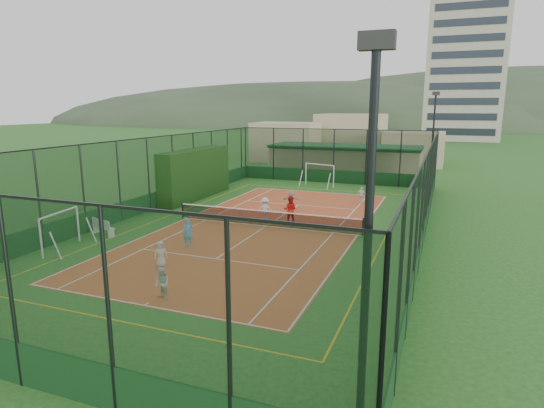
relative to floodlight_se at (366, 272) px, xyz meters
The scene contains 21 objects.
ground 19.15m from the floodlight_se, 117.39° to the left, with size 300.00×300.00×0.00m, color #1F5C20.
court_slab 19.14m from the floodlight_se, 117.39° to the left, with size 11.17×23.97×0.01m, color #AD5026.
tennis_net 19.04m from the floodlight_se, 117.39° to the left, with size 11.67×0.12×1.06m, color black, non-canonical shape.
perimeter_fence 18.77m from the floodlight_se, 117.39° to the left, with size 18.12×34.12×5.00m, color black, non-canonical shape.
floodlight_se is the anchor object (origin of this frame).
floodlight_ne 33.20m from the floodlight_se, 90.00° to the left, with size 0.60×0.26×8.25m, color black, non-canonical shape.
clubhouse 39.63m from the floodlight_se, 102.56° to the left, with size 15.20×7.20×3.15m, color tan, non-canonical shape.
apartment_tower 99.26m from the floodlight_se, 88.03° to the left, with size 15.00×12.00×30.00m, color beige.
distant_hills 166.87m from the floodlight_se, 92.96° to the left, with size 200.00×60.00×24.00m, color #384C33, non-canonical shape.
hedge_left 28.34m from the floodlight_se, 126.74° to the left, with size 1.31×8.74×3.83m, color black.
white_bench 20.42m from the floodlight_se, 144.72° to the left, with size 1.74×0.48×0.98m, color white, non-canonical shape.
futsal_goal_near 19.00m from the floodlight_se, 152.08° to the left, with size 0.85×2.94×1.89m, color white, non-canonical shape.
futsal_goal_far 32.85m from the floodlight_se, 106.57° to the left, with size 3.06×0.89×1.97m, color white, non-canonical shape.
child_near_left 13.78m from the floodlight_se, 141.10° to the left, with size 0.58×0.38×1.19m, color silver.
child_near_mid 16.09m from the floodlight_se, 133.46° to the left, with size 0.53×0.35×1.45m, color #4FA1E2.
child_near_right 10.49m from the floodlight_se, 146.88° to the left, with size 0.60×0.47×1.24m, color silver.
child_far_left 20.30m from the floodlight_se, 117.21° to the left, with size 0.96×0.55×1.49m, color silver.
child_far_right 25.97m from the floodlight_se, 100.02° to the left, with size 0.72×0.30×1.23m, color white.
child_far_back 23.32m from the floodlight_se, 111.98° to the left, with size 1.26×0.40×1.36m, color silver.
coach 19.59m from the floodlight_se, 112.83° to the left, with size 0.83×0.64×1.70m, color red.
tennis_balls 20.67m from the floodlight_se, 116.61° to the left, with size 6.25×1.20×0.07m.
Camera 1 is at (9.80, -24.47, 7.05)m, focal length 30.00 mm.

